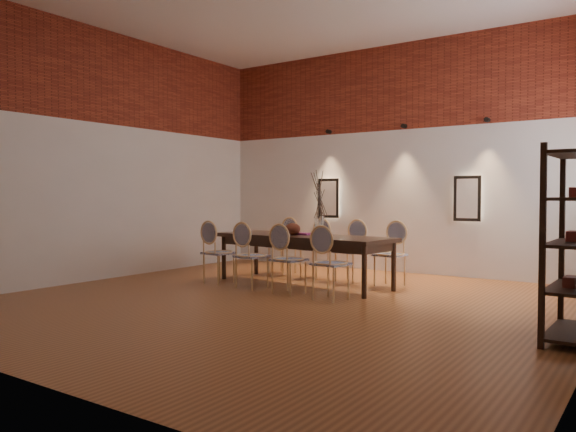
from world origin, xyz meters
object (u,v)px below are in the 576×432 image
Objects in this scene: chair_far_d at (390,255)px; vase at (319,226)px; book at (304,234)px; chair_near_c at (289,259)px; chair_far_c at (350,251)px; bowl at (293,229)px; chair_near_a at (219,253)px; dining_table at (303,260)px; chair_near_b at (252,256)px; chair_near_d at (331,264)px; shelving_rack at (572,243)px; chair_far_b at (314,249)px; chair_far_a at (282,246)px.

vase reaches higher than chair_far_d.
chair_near_c is at bearing -70.36° from book.
chair_far_c reaches higher than bowl.
chair_near_a is 1.42m from chair_near_c.
dining_table is 3.02× the size of chair_near_b.
chair_near_d reaches higher than book.
vase is at bearing 160.34° from shelving_rack.
chair_far_b is 1.42m from chair_far_d.
vase is at bearing -0.47° from bowl.
chair_far_a is at bearing 133.96° from chair_near_c.
vase reaches higher than book.
chair_near_c and chair_near_d have the same top height.
book is (-0.30, 0.85, 0.30)m from chair_near_c.
chair_far_b is at bearing -0.00° from chair_far_c.
vase is 3.76m from shelving_rack.
chair_near_b is 3.62× the size of book.
vase is 0.39m from book.
vase reaches higher than chair_far_b.
shelving_rack is at bearing 150.06° from chair_far_d.
bowl is at bearing 138.97° from chair_far_a.
chair_far_c is at bearing 149.81° from shelving_rack.
chair_far_a is 1.42m from chair_far_c.
chair_near_c is at bearing 115.74° from chair_far_b.
chair_far_a reaches higher than book.
bowl is (-0.17, -0.03, 0.46)m from dining_table.
vase is 1.25× the size of bowl.
shelving_rack reaches higher than chair_near_a.
shelving_rack reaches higher than chair_near_c.
chair_near_b is 1.00× the size of chair_near_d.
chair_far_b is 1.00× the size of chair_far_d.
chair_near_b is 0.92m from book.
chair_far_c is (1.58, 1.30, 0.00)m from chair_near_a.
chair_near_a is 1.00× the size of chair_far_d.
chair_near_d is at bearing 90.00° from chair_far_d.
chair_near_d is 1.14m from vase.
chair_far_c is at bearing 80.01° from vase.
bowl is (-0.47, 0.00, -0.06)m from vase.
shelving_rack is (2.68, -1.98, 0.43)m from chair_far_d.
chair_near_d is at bearing -0.00° from chair_near_a.
dining_table is 3.02× the size of chair_near_d.
dining_table is 0.40m from book.
chair_far_c is 3.99m from shelving_rack.
book is (-1.18, -0.53, 0.30)m from chair_far_d.
book is at bearing 38.39° from chair_near_a.
chair_near_c and chair_far_a have the same top height.
shelving_rack is at bearing 161.66° from chair_far_a.
chair_near_d is at bearing 115.74° from chair_far_c.
chair_far_b is at bearing 108.71° from book.
book reaches higher than dining_table.
chair_far_d is at bearing 24.38° from book.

